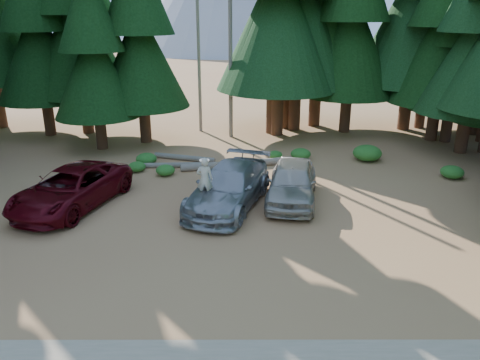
# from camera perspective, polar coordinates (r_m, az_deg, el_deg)

# --- Properties ---
(ground) EXTENTS (160.00, 160.00, 0.00)m
(ground) POSITION_cam_1_polar(r_m,az_deg,el_deg) (15.85, -4.94, -8.03)
(ground) COLOR #AB7148
(ground) RESTS_ON ground
(forest_belt_north) EXTENTS (36.00, 7.00, 22.00)m
(forest_belt_north) POSITION_cam_1_polar(r_m,az_deg,el_deg) (29.91, -2.63, 5.56)
(forest_belt_north) COLOR black
(forest_belt_north) RESTS_ON ground
(snag_front) EXTENTS (0.24, 0.24, 12.00)m
(snag_front) POSITION_cam_1_polar(r_m,az_deg,el_deg) (28.49, -1.19, 17.08)
(snag_front) COLOR #665F52
(snag_front) RESTS_ON ground
(snag_back) EXTENTS (0.20, 0.20, 10.00)m
(snag_back) POSITION_cam_1_polar(r_m,az_deg,el_deg) (30.15, -5.07, 15.26)
(snag_back) COLOR #665F52
(snag_back) RESTS_ON ground
(red_pickup) EXTENTS (4.24, 6.19, 1.57)m
(red_pickup) POSITION_cam_1_polar(r_m,az_deg,el_deg) (19.72, -19.90, -0.94)
(red_pickup) COLOR #51060F
(red_pickup) RESTS_ON ground
(silver_minivan_center) EXTENTS (3.95, 6.10, 1.64)m
(silver_minivan_center) POSITION_cam_1_polar(r_m,az_deg,el_deg) (18.59, -1.36, -0.84)
(silver_minivan_center) COLOR #9DA0A5
(silver_minivan_center) RESTS_ON ground
(silver_minivan_right) EXTENTS (2.69, 5.06, 1.64)m
(silver_minivan_right) POSITION_cam_1_polar(r_m,az_deg,el_deg) (19.23, 6.37, -0.25)
(silver_minivan_right) COLOR #AFA89C
(silver_minivan_right) RESTS_ON ground
(frisbee_player) EXTENTS (0.64, 0.45, 1.70)m
(frisbee_player) POSITION_cam_1_polar(r_m,az_deg,el_deg) (17.48, -4.31, 0.10)
(frisbee_player) COLOR beige
(frisbee_player) RESTS_ON ground
(log_left) EXTENTS (3.64, 0.45, 0.26)m
(log_left) POSITION_cam_1_polar(r_m,az_deg,el_deg) (23.71, -8.63, 1.81)
(log_left) COLOR #665F52
(log_left) RESTS_ON ground
(log_mid) EXTENTS (3.33, 1.31, 0.28)m
(log_mid) POSITION_cam_1_polar(r_m,az_deg,el_deg) (24.78, -6.78, 2.72)
(log_mid) COLOR #665F52
(log_mid) RESTS_ON ground
(log_right) EXTENTS (5.62, 1.64, 0.36)m
(log_right) POSITION_cam_1_polar(r_m,az_deg,el_deg) (23.45, -0.33, 1.97)
(log_right) COLOR #665F52
(log_right) RESTS_ON ground
(shrub_far_left) EXTENTS (0.87, 0.87, 0.48)m
(shrub_far_left) POSITION_cam_1_polar(r_m,az_deg,el_deg) (23.41, -12.47, 1.59)
(shrub_far_left) COLOR #225C1B
(shrub_far_left) RESTS_ON ground
(shrub_left) EXTENTS (1.06, 1.06, 0.59)m
(shrub_left) POSITION_cam_1_polar(r_m,az_deg,el_deg) (24.38, -11.34, 2.55)
(shrub_left) COLOR #225C1B
(shrub_left) RESTS_ON ground
(shrub_center_left) EXTENTS (0.91, 0.91, 0.50)m
(shrub_center_left) POSITION_cam_1_polar(r_m,az_deg,el_deg) (22.61, -9.09, 1.20)
(shrub_center_left) COLOR #225C1B
(shrub_center_left) RESTS_ON ground
(shrub_center_right) EXTENTS (0.75, 0.75, 0.41)m
(shrub_center_right) POSITION_cam_1_polar(r_m,az_deg,el_deg) (24.97, 4.32, 3.09)
(shrub_center_right) COLOR #225C1B
(shrub_center_right) RESTS_ON ground
(shrub_right) EXTENTS (1.06, 1.06, 0.58)m
(shrub_right) POSITION_cam_1_polar(r_m,az_deg,el_deg) (24.94, 7.41, 3.16)
(shrub_right) COLOR #225C1B
(shrub_right) RESTS_ON ground
(shrub_far_right) EXTENTS (1.48, 1.48, 0.81)m
(shrub_far_right) POSITION_cam_1_polar(r_m,az_deg,el_deg) (25.40, 15.26, 3.20)
(shrub_far_right) COLOR #225C1B
(shrub_far_right) RESTS_ON ground
(shrub_edge_east) EXTENTS (1.06, 1.06, 0.59)m
(shrub_edge_east) POSITION_cam_1_polar(r_m,az_deg,el_deg) (24.09, 24.44, 0.89)
(shrub_edge_east) COLOR #225C1B
(shrub_edge_east) RESTS_ON ground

